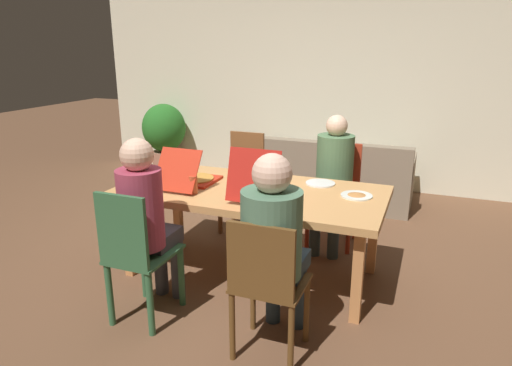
# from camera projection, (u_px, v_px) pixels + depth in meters

# --- Properties ---
(ground_plane) EXTENTS (20.00, 20.00, 0.00)m
(ground_plane) POSITION_uv_depth(u_px,v_px,m) (252.00, 273.00, 3.84)
(ground_plane) COLOR brown
(back_wall) EXTENTS (6.80, 0.12, 2.79)m
(back_wall) POSITION_uv_depth(u_px,v_px,m) (333.00, 80.00, 5.98)
(back_wall) COLOR beige
(back_wall) RESTS_ON ground
(dining_table) EXTENTS (2.09, 1.01, 0.74)m
(dining_table) POSITION_uv_depth(u_px,v_px,m) (251.00, 197.00, 3.64)
(dining_table) COLOR tan
(dining_table) RESTS_ON ground
(chair_0) EXTENTS (0.44, 0.43, 0.94)m
(chair_0) POSITION_uv_depth(u_px,v_px,m) (336.00, 188.00, 4.36)
(chair_0) COLOR #B73720
(chair_0) RESTS_ON ground
(person_0) EXTENTS (0.34, 0.54, 1.23)m
(person_0) POSITION_uv_depth(u_px,v_px,m) (333.00, 172.00, 4.16)
(person_0) COLOR #344347
(person_0) RESTS_ON ground
(chair_1) EXTENTS (0.42, 0.39, 0.91)m
(chair_1) POSITION_uv_depth(u_px,v_px,m) (266.00, 282.00, 2.65)
(chair_1) COLOR brown
(chair_1) RESTS_ON ground
(person_1) EXTENTS (0.36, 0.53, 1.26)m
(person_1) POSITION_uv_depth(u_px,v_px,m) (274.00, 237.00, 2.70)
(person_1) COLOR #2E404E
(person_1) RESTS_ON ground
(chair_2) EXTENTS (0.38, 0.46, 0.96)m
(chair_2) POSITION_uv_depth(u_px,v_px,m) (136.00, 255.00, 3.03)
(chair_2) COLOR #33643D
(chair_2) RESTS_ON ground
(person_2) EXTENTS (0.30, 0.49, 1.27)m
(person_2) POSITION_uv_depth(u_px,v_px,m) (146.00, 213.00, 3.09)
(person_2) COLOR #44424B
(person_2) RESTS_ON ground
(chair_3) EXTENTS (0.38, 0.39, 0.99)m
(chair_3) POSITION_uv_depth(u_px,v_px,m) (244.00, 180.00, 4.66)
(chair_3) COLOR brown
(chair_3) RESTS_ON ground
(pizza_box_0) EXTENTS (0.39, 0.50, 0.40)m
(pizza_box_0) POSITION_uv_depth(u_px,v_px,m) (263.00, 190.00, 3.43)
(pizza_box_0) COLOR red
(pizza_box_0) RESTS_ON dining_table
(pizza_box_1) EXTENTS (0.35, 0.55, 0.32)m
(pizza_box_1) POSITION_uv_depth(u_px,v_px,m) (192.00, 178.00, 3.76)
(pizza_box_1) COLOR red
(pizza_box_1) RESTS_ON dining_table
(plate_0) EXTENTS (0.24, 0.24, 0.03)m
(plate_0) POSITION_uv_depth(u_px,v_px,m) (357.00, 195.00, 3.45)
(plate_0) COLOR white
(plate_0) RESTS_ON dining_table
(plate_1) EXTENTS (0.24, 0.24, 0.01)m
(plate_1) POSITION_uv_depth(u_px,v_px,m) (320.00, 183.00, 3.75)
(plate_1) COLOR white
(plate_1) RESTS_ON dining_table
(drinking_glass_0) EXTENTS (0.07, 0.07, 0.13)m
(drinking_glass_0) POSITION_uv_depth(u_px,v_px,m) (130.00, 184.00, 3.52)
(drinking_glass_0) COLOR #E1CA60
(drinking_glass_0) RESTS_ON dining_table
(drinking_glass_1) EXTENTS (0.07, 0.07, 0.14)m
(drinking_glass_1) POSITION_uv_depth(u_px,v_px,m) (193.00, 185.00, 3.50)
(drinking_glass_1) COLOR #BA4B2A
(drinking_glass_1) RESTS_ON dining_table
(couch) EXTENTS (2.01, 0.90, 0.78)m
(couch) POSITION_uv_depth(u_px,v_px,m) (326.00, 178.00, 5.58)
(couch) COLOR gray
(couch) RESTS_ON ground
(potted_plant) EXTENTS (0.63, 0.63, 1.01)m
(potted_plant) POSITION_uv_depth(u_px,v_px,m) (164.00, 133.00, 6.73)
(potted_plant) COLOR #A97058
(potted_plant) RESTS_ON ground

